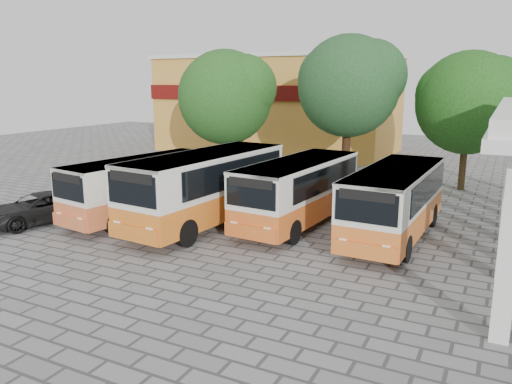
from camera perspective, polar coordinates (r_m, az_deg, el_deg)
The scene contains 10 objects.
ground at distance 17.94m, azimuth 0.13°, elevation -7.50°, with size 90.00×90.00×0.00m, color gray.
shophouse_block at distance 45.08m, azimuth 2.55°, elevation 10.06°, with size 20.40×10.40×8.30m.
bus_far_left at distance 23.28m, azimuth -12.91°, elevation 0.92°, with size 3.50×7.88×2.73m.
bus_centre_left at distance 21.60m, azimuth -5.69°, elevation 0.93°, with size 3.43×8.92×3.14m.
bus_centre_right at distance 21.61m, azimuth 4.89°, elevation 0.46°, with size 3.01×8.02×2.83m.
bus_far_right at distance 20.39m, azimuth 15.59°, elevation -0.71°, with size 2.67×7.93×2.83m.
tree_left at distance 34.52m, azimuth -3.42°, elevation 11.10°, with size 6.71×6.39×8.25m.
tree_middle at distance 30.69m, azimuth 10.70°, elevation 12.16°, with size 6.33×6.03×8.86m.
tree_right at distance 30.69m, azimuth 23.29°, elevation 9.70°, with size 6.05×5.76×7.84m.
parked_car at distance 24.04m, azimuth -23.59°, elevation -1.72°, with size 2.18×4.73×1.31m, color black.
Camera 1 is at (7.58, -15.04, 6.18)m, focal length 35.00 mm.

